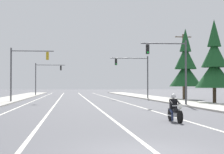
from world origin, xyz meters
TOP-DOWN VIEW (x-y plane):
  - ground_plane at (0.00, 0.00)m, footprint 400.00×400.00m
  - lane_stripe_center at (0.14, 45.00)m, footprint 0.16×100.00m
  - lane_stripe_left at (-3.69, 45.00)m, footprint 0.16×100.00m
  - lane_stripe_right at (3.98, 45.00)m, footprint 0.16×100.00m
  - lane_stripe_far_left at (-6.71, 45.00)m, footprint 0.16×100.00m
  - sidewalk_kerb_right at (10.43, 40.00)m, footprint 4.40×110.00m
  - sidewalk_kerb_left at (-10.43, 40.00)m, footprint 4.40×110.00m
  - motorcycle_with_rider at (3.22, 8.97)m, footprint 0.70×2.19m
  - traffic_signal_near_right at (7.40, 24.61)m, footprint 4.37×0.37m
  - traffic_signal_near_left at (-7.43, 33.95)m, footprint 4.89×0.37m
  - traffic_signal_mid_right at (7.39, 44.17)m, footprint 5.56×0.60m
  - traffic_signal_mid_left at (-6.93, 63.57)m, footprint 5.63×0.39m
  - utility_pole_right_far at (13.94, 43.11)m, footprint 2.38×0.26m
  - conifer_tree_right_verge_near at (13.14, 29.12)m, footprint 4.11×4.11m
  - conifer_tree_right_verge_far at (13.49, 40.60)m, footprint 4.43×4.43m

SIDE VIEW (x-z plane):
  - ground_plane at x=0.00m, z-range 0.00..0.00m
  - lane_stripe_center at x=0.14m, z-range 0.00..0.01m
  - lane_stripe_left at x=-3.69m, z-range 0.00..0.01m
  - lane_stripe_right at x=3.98m, z-range 0.00..0.01m
  - lane_stripe_far_left at x=-6.71m, z-range 0.00..0.01m
  - sidewalk_kerb_right at x=10.43m, z-range 0.00..0.14m
  - sidewalk_kerb_left at x=-10.43m, z-range 0.00..0.14m
  - motorcycle_with_rider at x=3.22m, z-range -0.14..1.32m
  - traffic_signal_near_right at x=7.40m, z-range 0.97..7.17m
  - traffic_signal_near_left at x=-7.43m, z-range 1.00..7.20m
  - traffic_signal_mid_right at x=7.39m, z-range 1.04..7.24m
  - conifer_tree_right_verge_near at x=13.14m, z-range -0.38..8.66m
  - traffic_signal_mid_left at x=-6.93m, z-range 1.04..7.24m
  - conifer_tree_right_verge_far at x=13.49m, z-range -0.41..9.34m
  - utility_pole_right_far at x=13.94m, z-range 0.23..9.52m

